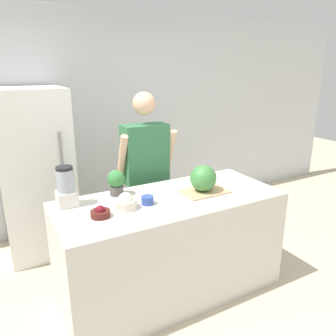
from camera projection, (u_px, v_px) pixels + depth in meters
name	position (u px, v px, depth m)	size (l,w,h in m)	color
ground_plane	(194.00, 317.00, 2.66)	(14.00, 14.00, 0.00)	beige
wall_back	(102.00, 121.00, 4.06)	(8.00, 0.06, 2.60)	silver
counter_island	(170.00, 246.00, 2.86)	(1.90, 0.81, 0.90)	beige
refrigerator	(36.00, 173.00, 3.44)	(0.70, 0.75, 1.76)	white
person	(146.00, 176.00, 3.33)	(0.59, 0.27, 1.72)	gray
cutting_board	(204.00, 192.00, 2.84)	(0.41, 0.25, 0.01)	tan
watermelon	(203.00, 178.00, 2.82)	(0.23, 0.23, 0.23)	#3D7F3D
bowl_cherries	(100.00, 213.00, 2.38)	(0.14, 0.14, 0.09)	#511E19
bowl_cream	(126.00, 202.00, 2.51)	(0.17, 0.17, 0.13)	beige
bowl_small_blue	(147.00, 200.00, 2.59)	(0.10, 0.10, 0.07)	#334C9E
blender	(66.00, 188.00, 2.53)	(0.15, 0.15, 0.32)	silver
potted_plant	(116.00, 182.00, 2.76)	(0.15, 0.15, 0.22)	#514C47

